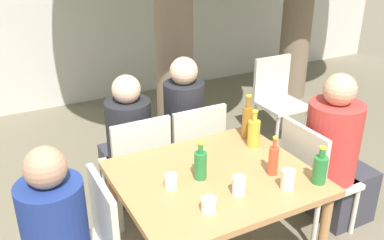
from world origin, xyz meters
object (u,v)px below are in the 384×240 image
(person_seated_1, at_px, (337,159))
(soda_bottle_2, at_px, (273,160))
(oil_cruet_3, at_px, (254,132))
(drinking_glass_3, at_px, (209,205))
(green_bottle_0, at_px, (200,164))
(dining_table_front, at_px, (215,186))
(drinking_glass_2, at_px, (171,182))
(patio_chair_2, at_px, (138,163))
(drinking_glass_1, at_px, (239,186))
(green_bottle_1, at_px, (320,169))
(patio_chair_4, at_px, (277,95))
(amber_bottle_4, at_px, (247,121))
(patio_chair_1, at_px, (312,174))
(person_seated_2, at_px, (127,148))
(patio_chair_3, at_px, (193,149))
(drinking_glass_0, at_px, (288,180))
(person_seated_3, at_px, (180,132))

(person_seated_1, height_order, soda_bottle_2, person_seated_1)
(oil_cruet_3, distance_m, drinking_glass_3, 0.82)
(green_bottle_0, relative_size, soda_bottle_2, 0.96)
(dining_table_front, height_order, drinking_glass_2, drinking_glass_2)
(patio_chair_2, height_order, drinking_glass_1, patio_chair_2)
(patio_chair_2, xyz_separation_m, green_bottle_1, (0.74, -1.09, 0.32))
(green_bottle_0, xyz_separation_m, drinking_glass_1, (0.11, -0.25, -0.04))
(drinking_glass_1, height_order, drinking_glass_3, drinking_glass_1)
(person_seated_1, bearing_deg, patio_chair_4, -21.24)
(amber_bottle_4, relative_size, drinking_glass_3, 3.86)
(green_bottle_0, bearing_deg, oil_cruet_3, 20.21)
(patio_chair_1, distance_m, person_seated_2, 1.43)
(green_bottle_1, distance_m, drinking_glass_3, 0.72)
(patio_chair_3, relative_size, drinking_glass_2, 10.03)
(person_seated_1, bearing_deg, patio_chair_3, 47.84)
(patio_chair_3, relative_size, drinking_glass_1, 7.74)
(amber_bottle_4, bearing_deg, person_seated_2, 138.20)
(person_seated_1, bearing_deg, patio_chair_1, 90.00)
(green_bottle_0, relative_size, drinking_glass_3, 2.91)
(patio_chair_3, relative_size, soda_bottle_2, 3.46)
(person_seated_2, relative_size, drinking_glass_1, 10.01)
(dining_table_front, height_order, drinking_glass_3, drinking_glass_3)
(patio_chair_4, relative_size, soda_bottle_2, 3.46)
(soda_bottle_2, height_order, oil_cruet_3, oil_cruet_3)
(soda_bottle_2, bearing_deg, drinking_glass_1, -164.15)
(dining_table_front, height_order, oil_cruet_3, oil_cruet_3)
(green_bottle_1, xyz_separation_m, drinking_glass_1, (-0.49, 0.12, -0.04))
(dining_table_front, relative_size, oil_cruet_3, 4.39)
(drinking_glass_0, xyz_separation_m, drinking_glass_2, (-0.59, 0.32, -0.02))
(green_bottle_0, bearing_deg, patio_chair_4, 39.11)
(patio_chair_4, bearing_deg, dining_table_front, -138.98)
(patio_chair_3, distance_m, drinking_glass_3, 1.16)
(amber_bottle_4, distance_m, drinking_glass_0, 0.69)
(person_seated_3, xyz_separation_m, drinking_glass_0, (0.06, -1.28, 0.24))
(person_seated_2, bearing_deg, patio_chair_4, -167.44)
(patio_chair_3, bearing_deg, drinking_glass_1, 77.22)
(patio_chair_1, height_order, drinking_glass_2, patio_chair_1)
(person_seated_2, bearing_deg, oil_cruet_3, 131.03)
(dining_table_front, relative_size, drinking_glass_3, 13.92)
(patio_chair_4, distance_m, person_seated_3, 1.40)
(green_bottle_1, distance_m, drinking_glass_2, 0.88)
(patio_chair_4, bearing_deg, patio_chair_1, -118.93)
(patio_chair_1, bearing_deg, drinking_glass_0, 121.72)
(patio_chair_3, bearing_deg, patio_chair_1, 128.57)
(soda_bottle_2, bearing_deg, person_seated_1, 11.87)
(patio_chair_3, bearing_deg, dining_table_front, 72.24)
(patio_chair_2, xyz_separation_m, oil_cruet_3, (0.66, -0.53, 0.33))
(drinking_glass_3, bearing_deg, drinking_glass_0, -2.65)
(patio_chair_2, relative_size, patio_chair_4, 1.00)
(person_seated_2, bearing_deg, patio_chair_1, 137.41)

